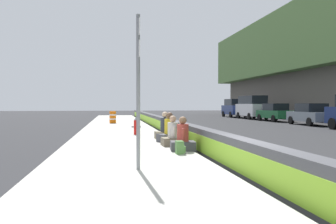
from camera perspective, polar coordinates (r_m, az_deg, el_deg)
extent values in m
plane|color=#2B2B2D|center=(8.53, 12.29, -10.00)|extent=(160.00, 160.00, 0.00)
cube|color=#B5B2A8|center=(7.96, -6.07, -10.27)|extent=(80.00, 4.40, 0.14)
cube|color=#47474C|center=(8.46, 12.31, -7.17)|extent=(76.00, 0.44, 0.85)
cube|color=#8CC62D|center=(8.38, 10.85, -7.53)|extent=(74.48, 0.01, 0.54)
cylinder|color=gray|center=(8.22, -4.84, 3.20)|extent=(0.09, 0.09, 3.60)
cube|color=white|center=(8.41, -4.72, 13.48)|extent=(0.44, 0.02, 0.36)
cube|color=black|center=(8.41, -4.62, 13.48)|extent=(0.30, 0.01, 0.10)
cube|color=white|center=(8.32, -4.71, 10.11)|extent=(0.44, 0.02, 0.36)
cube|color=black|center=(8.32, -4.61, 10.11)|extent=(0.30, 0.01, 0.10)
cylinder|color=red|center=(17.64, -5.16, -2.49)|extent=(0.24, 0.24, 0.72)
cone|color=gray|center=(17.61, -5.17, -1.06)|extent=(0.26, 0.26, 0.16)
cylinder|color=gray|center=(17.65, -4.61, -2.37)|extent=(0.10, 0.12, 0.10)
cylinder|color=gray|center=(17.62, -5.72, -2.37)|extent=(0.10, 0.12, 0.10)
cube|color=#424247|center=(11.65, 2.40, -5.48)|extent=(0.76, 0.86, 0.30)
cylinder|color=#AD3D33|center=(11.61, 2.40, -3.36)|extent=(0.38, 0.38, 0.56)
sphere|color=#8E6647|center=(11.58, 2.41, -1.36)|extent=(0.25, 0.25, 0.25)
cylinder|color=#AD3D33|center=(11.82, 2.31, -3.55)|extent=(0.30, 0.16, 0.50)
cylinder|color=#AD3D33|center=(11.41, 2.50, -3.73)|extent=(0.30, 0.16, 0.50)
cube|color=#706651|center=(12.93, 0.78, -4.81)|extent=(0.71, 0.82, 0.30)
cylinder|color=beige|center=(12.90, 0.78, -2.92)|extent=(0.38, 0.38, 0.56)
sphere|color=tan|center=(12.87, 0.78, -1.13)|extent=(0.25, 0.25, 0.25)
cylinder|color=beige|center=(13.10, 0.59, -3.10)|extent=(0.29, 0.15, 0.49)
cylinder|color=beige|center=(12.70, 0.99, -3.24)|extent=(0.29, 0.15, 0.49)
cube|color=#424247|center=(14.15, 0.25, -4.23)|extent=(0.94, 1.03, 0.32)
cylinder|color=gold|center=(14.12, 0.25, -2.36)|extent=(0.41, 0.41, 0.61)
sphere|color=brown|center=(14.10, 0.25, -0.59)|extent=(0.27, 0.27, 0.27)
cylinder|color=gold|center=(14.32, -0.14, -2.55)|extent=(0.34, 0.22, 0.53)
cylinder|color=gold|center=(13.92, 0.66, -2.66)|extent=(0.34, 0.22, 0.53)
cube|color=#706651|center=(15.47, -0.48, -3.76)|extent=(0.75, 0.87, 0.32)
cylinder|color=#333842|center=(15.43, -0.48, -2.06)|extent=(0.41, 0.41, 0.60)
sphere|color=beige|center=(15.41, -0.48, -0.44)|extent=(0.27, 0.27, 0.27)
cylinder|color=#333842|center=(15.66, -0.63, -2.23)|extent=(0.31, 0.15, 0.53)
cylinder|color=#333842|center=(15.22, -0.32, -2.33)|extent=(0.31, 0.15, 0.53)
cube|color=#4C7A3D|center=(10.81, 1.87, -5.74)|extent=(0.32, 0.22, 0.40)
cube|color=#4C7A3D|center=(10.84, 2.60, -6.04)|extent=(0.22, 0.06, 0.20)
cylinder|color=orange|center=(28.27, -8.91, -0.83)|extent=(0.52, 0.52, 0.95)
cylinder|color=white|center=(28.27, -8.91, -0.45)|extent=(0.54, 0.54, 0.10)
cylinder|color=white|center=(28.28, -8.91, -1.12)|extent=(0.54, 0.54, 0.10)
cylinder|color=black|center=(25.28, 25.07, -1.73)|extent=(0.76, 0.24, 0.76)
cube|color=slate|center=(29.81, 22.01, -0.66)|extent=(4.54, 1.91, 0.72)
cube|color=black|center=(29.70, 22.11, 0.66)|extent=(2.24, 1.68, 0.66)
cylinder|color=black|center=(30.68, 19.27, -1.26)|extent=(0.67, 0.24, 0.66)
cylinder|color=black|center=(31.50, 22.08, -1.21)|extent=(0.67, 0.24, 0.66)
cylinder|color=black|center=(28.14, 21.91, -1.50)|extent=(0.67, 0.24, 0.66)
cylinder|color=black|center=(29.03, 24.89, -1.45)|extent=(0.67, 0.24, 0.66)
cube|color=#145128|center=(35.13, 16.87, -0.33)|extent=(4.56, 1.96, 0.72)
cube|color=black|center=(35.03, 16.95, 0.79)|extent=(2.26, 1.70, 0.66)
cylinder|color=black|center=(36.04, 14.58, -0.85)|extent=(0.67, 0.24, 0.66)
cylinder|color=black|center=(36.82, 17.01, -0.82)|extent=(0.67, 0.24, 0.66)
cylinder|color=black|center=(33.47, 16.71, -1.03)|extent=(0.67, 0.24, 0.66)
cylinder|color=black|center=(34.30, 19.27, -0.99)|extent=(0.67, 0.24, 0.66)
cube|color=silver|center=(40.03, 13.40, 0.34)|extent=(5.10, 1.97, 1.30)
cube|color=black|center=(39.94, 13.46, 1.92)|extent=(4.10, 1.77, 0.90)
cylinder|color=black|center=(41.22, 11.31, -0.53)|extent=(0.72, 0.22, 0.72)
cylinder|color=black|center=(41.91, 13.73, -0.51)|extent=(0.72, 0.22, 0.72)
cylinder|color=black|center=(38.18, 13.02, -0.68)|extent=(0.72, 0.22, 0.72)
cylinder|color=black|center=(38.93, 15.59, -0.66)|extent=(0.72, 0.22, 0.72)
cube|color=navy|center=(45.07, 10.63, 0.36)|extent=(4.85, 2.05, 1.10)
cube|color=black|center=(44.97, 10.67, 1.57)|extent=(3.15, 1.81, 0.80)
cylinder|color=black|center=(46.27, 8.95, -0.29)|extent=(0.77, 0.24, 0.76)
cylinder|color=black|center=(46.83, 11.12, -0.28)|extent=(0.77, 0.24, 0.76)
cylinder|color=black|center=(43.33, 10.10, -0.41)|extent=(0.77, 0.24, 0.76)
cylinder|color=black|center=(43.92, 12.39, -0.39)|extent=(0.77, 0.24, 0.76)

